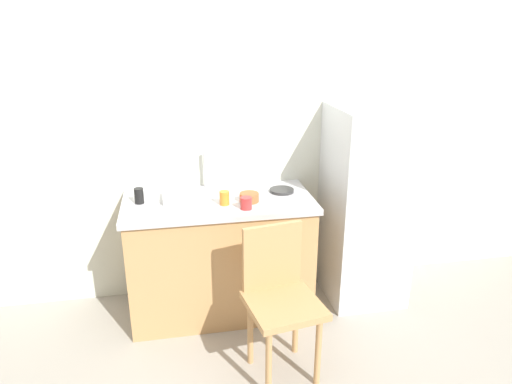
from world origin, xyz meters
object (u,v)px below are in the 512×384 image
object	(u,v)px
chair	(280,295)
hotplate	(282,190)
terracotta_bowl	(249,197)
cup_red	(246,203)
refrigerator	(365,206)
cup_black	(139,196)
cup_orange	(224,198)
dish_tray	(184,196)

from	to	relation	value
chair	hotplate	size ratio (longest dim) A/B	5.24
terracotta_bowl	cup_red	bearing A→B (deg)	-108.49
refrigerator	hotplate	size ratio (longest dim) A/B	8.47
chair	cup_black	bearing A→B (deg)	128.60
cup_orange	hotplate	bearing A→B (deg)	21.28
refrigerator	cup_red	distance (m)	0.96
dish_tray	cup_orange	bearing A→B (deg)	-28.79
refrigerator	terracotta_bowl	xyz separation A→B (m)	(-0.87, -0.10, 0.16)
chair	terracotta_bowl	world-z (taller)	terracotta_bowl
dish_tray	cup_orange	size ratio (longest dim) A/B	3.07
dish_tray	terracotta_bowl	bearing A→B (deg)	-15.32
cup_orange	cup_red	world-z (taller)	cup_orange
cup_orange	refrigerator	bearing A→B (deg)	6.54
cup_red	cup_black	bearing A→B (deg)	161.17
dish_tray	cup_black	world-z (taller)	cup_black
chair	cup_red	xyz separation A→B (m)	(-0.11, 0.48, 0.39)
terracotta_bowl	cup_black	distance (m)	0.72
refrigerator	dish_tray	bearing A→B (deg)	179.11
cup_red	terracotta_bowl	bearing A→B (deg)	71.51
refrigerator	hotplate	distance (m)	0.64
chair	cup_red	bearing A→B (deg)	93.85
cup_black	dish_tray	bearing A→B (deg)	1.96
chair	cup_black	size ratio (longest dim) A/B	8.69
chair	cup_red	world-z (taller)	cup_red
cup_black	cup_red	xyz separation A→B (m)	(0.67, -0.23, -0.01)
chair	terracotta_bowl	bearing A→B (deg)	87.35
terracotta_bowl	cup_orange	world-z (taller)	cup_orange
chair	cup_orange	distance (m)	0.74
cup_black	cup_red	bearing A→B (deg)	-18.83
dish_tray	terracotta_bowl	xyz separation A→B (m)	(0.42, -0.12, 0.00)
cup_red	dish_tray	bearing A→B (deg)	147.80
terracotta_bowl	hotplate	xyz separation A→B (m)	(0.26, 0.14, -0.02)
chair	cup_red	size ratio (longest dim) A/B	11.40
cup_orange	chair	bearing A→B (deg)	-67.55
cup_red	chair	bearing A→B (deg)	-76.76
refrigerator	hotplate	xyz separation A→B (m)	(-0.62, 0.05, 0.14)
refrigerator	terracotta_bowl	distance (m)	0.89
chair	hotplate	xyz separation A→B (m)	(0.19, 0.74, 0.36)
cup_black	terracotta_bowl	bearing A→B (deg)	-8.40
chair	terracotta_bowl	distance (m)	0.72
terracotta_bowl	cup_black	world-z (taller)	cup_black
dish_tray	cup_black	size ratio (longest dim) A/B	2.73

